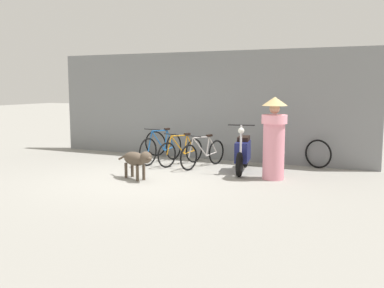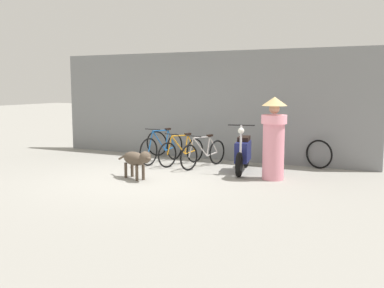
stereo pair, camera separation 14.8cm
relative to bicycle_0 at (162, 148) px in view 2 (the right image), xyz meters
The scene contains 10 objects.
ground_plane 2.07m from the bicycle_0, 70.93° to the right, with size 60.00×60.00×0.00m, color gray.
shop_wall_back 1.67m from the bicycle_0, 59.30° to the left, with size 8.85×0.20×2.81m.
bicycle_0 is the anchor object (origin of this frame).
bicycle_1 0.61m from the bicycle_0, ahead, with size 0.57×1.53×0.80m.
bicycle_2 1.22m from the bicycle_0, ahead, with size 0.54×1.63×0.79m.
motorcycle 2.26m from the bicycle_0, ahead, with size 0.59×1.73×1.10m.
stray_dog 2.09m from the bicycle_0, 75.20° to the right, with size 1.12×0.61×0.63m.
person_in_robes 3.22m from the bicycle_0, 14.15° to the right, with size 0.68×0.68×1.71m.
spare_tire_left 3.82m from the bicycle_0, 13.15° to the left, with size 0.66×0.26×0.68m.
spare_tire_right 1.10m from the bicycle_0, 127.64° to the left, with size 0.69×0.09×0.69m.
Camera 2 is at (4.91, -7.83, 1.95)m, focal length 42.00 mm.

